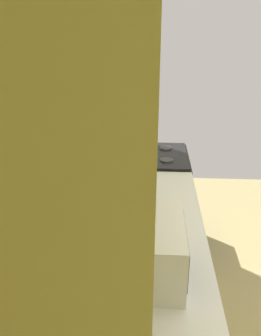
{
  "coord_description": "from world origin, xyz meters",
  "views": [
    {
      "loc": [
        -1.62,
        1.3,
        2.03
      ],
      "look_at": [
        -0.05,
        1.4,
        1.38
      ],
      "focal_mm": 39.33,
      "sensor_mm": 36.0,
      "label": 1
    }
  ],
  "objects": [
    {
      "name": "wall_back",
      "position": [
        0.0,
        1.66,
        1.32
      ],
      "size": [
        3.87,
        0.12,
        2.65
      ],
      "primitive_type": "cube",
      "color": "#E4DE86",
      "rests_on": "ground_plane"
    },
    {
      "name": "bowl",
      "position": [
        0.33,
        1.27,
        0.93
      ],
      "size": [
        0.19,
        0.19,
        0.06
      ],
      "color": "gold",
      "rests_on": "counter_run"
    },
    {
      "name": "microwave",
      "position": [
        -0.18,
        1.32,
        1.03
      ],
      "size": [
        0.46,
        0.36,
        0.27
      ],
      "color": "white",
      "rests_on": "counter_run"
    },
    {
      "name": "oven_range",
      "position": [
        1.41,
        1.29,
        0.46
      ],
      "size": [
        0.69,
        0.63,
        1.08
      ],
      "color": "black",
      "rests_on": "ground_plane"
    },
    {
      "name": "upper_cabinets",
      "position": [
        -0.4,
        1.45,
        1.85
      ],
      "size": [
        1.87,
        0.3,
        0.71
      ],
      "color": "tan"
    }
  ]
}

